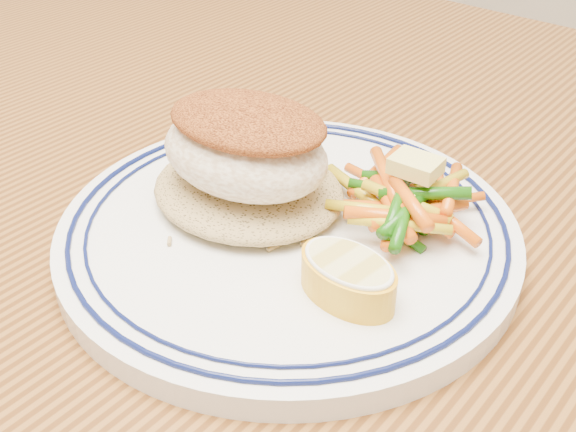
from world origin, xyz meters
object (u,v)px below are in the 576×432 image
(fish_fillet, at_px, (245,145))
(vegetable_pile, at_px, (405,200))
(plate, at_px, (288,231))
(rice_pilaf, at_px, (248,186))
(dining_table, at_px, (303,333))
(lemon_wedge, at_px, (348,276))

(fish_fillet, height_order, vegetable_pile, fish_fillet)
(plate, relative_size, rice_pilaf, 2.22)
(fish_fillet, xyz_separation_m, vegetable_pile, (0.08, 0.05, -0.03))
(dining_table, distance_m, lemon_wedge, 0.15)
(fish_fillet, bearing_deg, dining_table, 52.95)
(rice_pilaf, height_order, fish_fillet, fish_fillet)
(plate, height_order, lemon_wedge, lemon_wedge)
(fish_fillet, bearing_deg, vegetable_pile, 30.99)
(rice_pilaf, distance_m, lemon_wedge, 0.10)
(vegetable_pile, bearing_deg, lemon_wedge, -79.90)
(vegetable_pile, bearing_deg, rice_pilaf, -153.05)
(dining_table, relative_size, rice_pilaf, 12.32)
(lemon_wedge, bearing_deg, fish_fillet, 163.22)
(rice_pilaf, distance_m, vegetable_pile, 0.09)
(plate, distance_m, lemon_wedge, 0.07)
(plate, height_order, fish_fillet, fish_fillet)
(dining_table, distance_m, fish_fillet, 0.16)
(fish_fillet, xyz_separation_m, lemon_wedge, (0.09, -0.03, -0.03))
(vegetable_pile, relative_size, lemon_wedge, 1.88)
(plate, relative_size, vegetable_pile, 2.41)
(rice_pilaf, bearing_deg, dining_table, 42.28)
(rice_pilaf, bearing_deg, vegetable_pile, 26.95)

